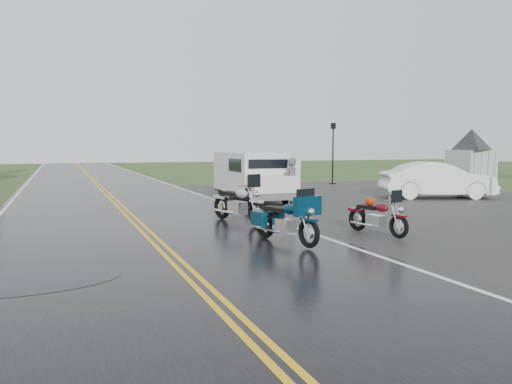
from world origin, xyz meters
The scene contains 11 objects.
ground centered at (0.00, 0.00, 0.00)m, with size 120.00×120.00×0.00m, color #2D471E.
road centered at (0.00, 10.00, 0.02)m, with size 8.00×100.00×0.04m, color black.
parking_pad centered at (11.00, 5.00, 0.01)m, with size 14.00×24.00×0.03m, color black.
visitor_center centered at (20.00, 12.00, 2.40)m, with size 16.00×10.00×4.80m, color #A8AAAD, non-canonical shape.
motorcycle_red centered at (5.30, -0.70, 0.56)m, with size 0.68×1.88×1.11m, color #5A0A16, non-canonical shape.
motorcycle_teal centered at (2.84, -0.92, 0.63)m, with size 0.77×2.13×1.26m, color #05283D, non-canonical shape.
motorcycle_silver centered at (2.92, 2.28, 0.68)m, with size 0.84×2.31×1.37m, color #ACB0B4, non-canonical shape.
van_white centered at (4.38, 6.80, 1.00)m, with size 1.91×5.09×2.00m, color silver, non-canonical shape.
person_at_van centered at (5.84, 6.25, 0.88)m, with size 0.64×0.42×1.75m, color #515156.
sedan_white centered at (12.77, 6.52, 0.76)m, with size 1.60×4.60×1.51m, color white.
lamp_post_far_right centered at (12.70, 15.02, 1.79)m, with size 0.31×0.31×3.58m, color black, non-canonical shape.
Camera 1 is at (-1.98, -10.12, 2.19)m, focal length 35.00 mm.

